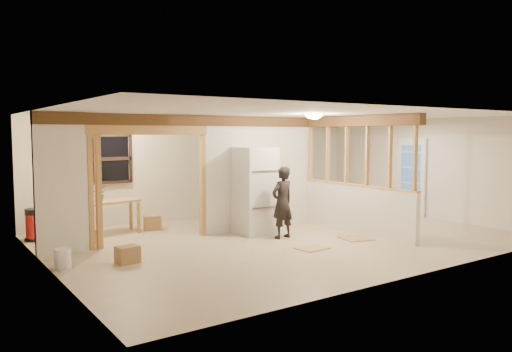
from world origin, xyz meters
TOP-DOWN VIEW (x-y plane):
  - floor at (0.00, 0.00)m, footprint 9.00×6.50m
  - ceiling at (0.00, 0.00)m, footprint 9.00×6.50m
  - wall_back at (0.00, 3.25)m, footprint 9.00×0.01m
  - wall_front at (0.00, -3.25)m, footprint 9.00×0.01m
  - wall_left at (-4.50, 0.00)m, footprint 0.01×6.50m
  - wall_right at (4.50, 0.00)m, footprint 0.01×6.50m
  - partition_left_stub at (-4.05, 1.20)m, footprint 0.90×0.12m
  - partition_center at (0.20, 1.20)m, footprint 2.80×0.12m
  - doorway_frame at (-2.40, 1.20)m, footprint 2.46×0.14m
  - header_beam_back at (-1.00, 1.20)m, footprint 7.00×0.18m
  - header_beam_right at (1.60, -0.40)m, footprint 0.18×3.30m
  - pony_wall at (1.60, -0.40)m, footprint 0.12×3.20m
  - stud_partition at (1.60, -0.40)m, footprint 0.14×3.20m
  - window_back at (-2.60, 3.17)m, footprint 1.12×0.10m
  - french_door at (4.42, 0.40)m, footprint 0.12×0.86m
  - ceiling_dome_main at (0.30, -0.50)m, footprint 0.36×0.36m
  - ceiling_dome_util at (-2.50, 2.30)m, footprint 0.32×0.32m
  - hanging_bulb at (-2.00, 1.60)m, footprint 0.07×0.07m
  - refrigerator at (-0.22, 0.77)m, footprint 0.75×0.73m
  - woman at (-0.06, 0.03)m, footprint 0.57×0.42m
  - work_table at (-2.77, 2.44)m, footprint 1.21×0.76m
  - potted_plant at (-3.00, 2.45)m, footprint 0.36×0.34m
  - shop_vac at (-4.20, 2.62)m, footprint 0.65×0.65m
  - bookshelf at (2.62, 3.02)m, footprint 0.98×0.33m
  - bucket at (-4.31, 0.10)m, footprint 0.29×0.29m
  - box_util_a at (-1.89, 2.34)m, footprint 0.46×0.43m
  - box_util_b at (-3.45, 1.79)m, footprint 0.35×0.35m
  - box_front at (-3.35, -0.11)m, footprint 0.38×0.32m
  - floor_panel_near at (1.12, -0.88)m, footprint 0.67×0.67m
  - floor_panel_far at (-0.18, -1.04)m, footprint 0.59×0.49m

SIDE VIEW (x-z plane):
  - floor at x=0.00m, z-range -0.01..0.00m
  - floor_panel_far at x=-0.18m, z-range 0.00..0.02m
  - floor_panel_near at x=1.12m, z-range 0.00..0.02m
  - box_util_b at x=-3.45m, z-range 0.00..0.27m
  - box_front at x=-3.35m, z-range 0.00..0.28m
  - bucket at x=-4.31m, z-range 0.00..0.32m
  - box_util_a at x=-1.89m, z-range 0.00..0.32m
  - shop_vac at x=-4.20m, z-range 0.00..0.64m
  - work_table at x=-2.77m, z-range 0.00..0.71m
  - pony_wall at x=1.60m, z-range 0.00..1.00m
  - woman at x=-0.06m, z-range 0.00..1.46m
  - potted_plant at x=-3.00m, z-range 0.71..1.03m
  - refrigerator at x=-0.22m, z-range 0.00..1.83m
  - bookshelf at x=2.62m, z-range 0.00..1.96m
  - french_door at x=4.42m, z-range 0.00..2.00m
  - doorway_frame at x=-2.40m, z-range 0.00..2.20m
  - wall_back at x=0.00m, z-range 0.00..2.50m
  - wall_front at x=0.00m, z-range 0.00..2.50m
  - wall_left at x=-4.50m, z-range 0.00..2.50m
  - wall_right at x=4.50m, z-range 0.00..2.50m
  - partition_left_stub at x=-4.05m, z-range 0.00..2.50m
  - partition_center at x=0.20m, z-range 0.00..2.50m
  - window_back at x=-2.60m, z-range 1.00..2.10m
  - stud_partition at x=1.60m, z-range 1.00..2.32m
  - hanging_bulb at x=-2.00m, z-range 2.15..2.22m
  - header_beam_back at x=-1.00m, z-range 2.27..2.49m
  - header_beam_right at x=1.60m, z-range 2.27..2.49m
  - ceiling_dome_main at x=0.30m, z-range 2.40..2.56m
  - ceiling_dome_util at x=-2.50m, z-range 2.41..2.55m
  - ceiling at x=0.00m, z-range 2.50..2.50m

